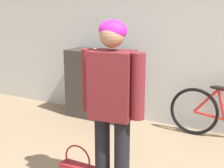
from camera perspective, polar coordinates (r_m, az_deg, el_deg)
name	(u,v)px	position (r m, az deg, el deg)	size (l,w,h in m)	color
wall_back	(206,36)	(4.30, 16.89, 8.32)	(8.00, 0.07, 2.60)	silver
side_shelf	(99,85)	(4.74, -2.43, -0.14)	(0.99, 0.40, 1.04)	#38332D
person	(112,96)	(2.62, 0.01, -2.21)	(0.59, 0.29, 1.58)	black
banana	(102,50)	(4.63, -1.79, 6.32)	(0.34, 0.09, 0.03)	#EAD64C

